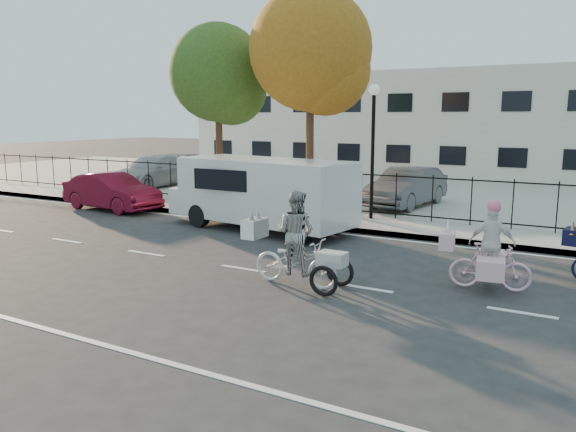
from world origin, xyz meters
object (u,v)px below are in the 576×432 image
Objects in this scene: lot_car_a at (153,171)px; lot_car_b at (302,180)px; lamppost at (373,128)px; lot_car_c at (407,187)px; white_van at (262,191)px; pedestrian at (189,180)px; red_sedan at (112,192)px; zebra_trike at (296,249)px; unicorn_bike at (489,257)px.

lot_car_a is 7.62m from lot_car_b.
lot_car_c is (0.22, 3.07, -2.24)m from lamppost.
lot_car_c reaches higher than lot_car_b.
white_van is 1.46× the size of lot_car_c.
white_van is 1.41× the size of lot_car_b.
lamppost is at bearing 165.36° from pedestrian.
red_sedan is 7.83m from lot_car_b.
unicorn_bike is (3.54, 1.63, -0.09)m from zebra_trike.
unicorn_bike is at bearing -97.83° from red_sedan.
white_van is at bearing 135.55° from pedestrian.
lot_car_c is at bearing 5.55° from zebra_trike.
zebra_trike reaches higher than lot_car_b.
red_sedan is 2.89m from pedestrian.
lot_car_a reaches higher than red_sedan.
lot_car_a is at bearing -53.83° from pedestrian.
lamppost is 0.86× the size of lot_car_a.
white_van is 1.54× the size of red_sedan.
zebra_trike is 0.46× the size of lot_car_a.
unicorn_bike is 0.99× the size of pedestrian.
lot_car_a is (-9.67, 5.65, -0.32)m from white_van.
lamppost is at bearing 56.63° from white_van.
zebra_trike reaches higher than unicorn_bike.
unicorn_bike is at bearing -12.96° from white_van.
red_sedan is (-6.91, 0.45, -0.52)m from white_van.
unicorn_bike is at bearing -30.31° from lot_car_a.
lamppost is at bearing -54.74° from lot_car_b.
red_sedan is (-14.13, 3.37, 0.00)m from unicorn_bike.
lot_car_c is (-0.94, 10.37, 0.11)m from zebra_trike.
lamppost is at bearing -70.70° from red_sedan.
lot_car_b is (-5.79, 11.20, 0.01)m from zebra_trike.
lot_car_b reaches higher than red_sedan.
pedestrian is (-7.13, -0.58, -2.02)m from lamppost.
white_van is 6.94m from red_sedan.
lamppost is 0.98× the size of lot_car_c.
lamppost reaches higher than lot_car_a.
unicorn_bike is at bearing -60.36° from lot_car_b.
lot_car_b is (-2.11, 6.64, -0.42)m from white_van.
white_van is at bearing 39.25° from zebra_trike.
lot_car_b is (2.51, 4.47, -0.31)m from pedestrian.
pedestrian is at bearing -37.95° from lot_car_a.
lot_car_c is at bearing 85.98° from lamppost.
unicorn_bike reaches higher than red_sedan.
pedestrian is 8.21m from lot_car_c.
lamppost is 7.43m from pedestrian.
zebra_trike is 11.71m from red_sedan.
lamppost reaches higher than white_van.
lot_car_a is at bearing 33.53° from red_sedan.
lot_car_a is (-13.34, 10.20, 0.12)m from zebra_trike.
lot_car_b is (7.56, 0.99, -0.10)m from lot_car_a.
unicorn_bike reaches higher than lot_car_b.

